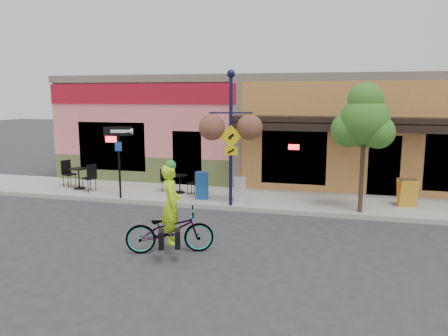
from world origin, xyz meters
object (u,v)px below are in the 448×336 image
Objects in this scene: bicycle at (170,230)px; cyclist_rider at (171,214)px; building at (277,126)px; one_way_sign at (119,163)px; lamp_post at (231,139)px; street_tree at (363,148)px; newspaper_box_grey at (240,190)px; newspaper_box_blue at (202,185)px.

bicycle is 0.40m from cyclist_rider.
one_way_sign is at bearing -123.34° from building.
lamp_post is at bearing -18.49° from one_way_sign.
newspaper_box_grey is at bearing 175.57° from street_tree.
street_tree is at bearing -16.79° from newspaper_box_blue.
street_tree is at bearing -66.95° from bicycle.
building reaches higher than cyclist_rider.
bicycle is at bearing -112.44° from newspaper_box_grey.
building reaches higher than bicycle.
one_way_sign reaches higher than newspaper_box_blue.
bicycle is at bearing -95.33° from building.
bicycle is 5.49m from one_way_sign.
cyclist_rider is 6.36m from street_tree.
street_tree reaches higher than newspaper_box_blue.
lamp_post is 2.18m from newspaper_box_blue.
lamp_post is 4.66× the size of newspaper_box_blue.
newspaper_box_blue is at bearing -12.39° from bicycle.
newspaper_box_blue is 1.12× the size of newspaper_box_grey.
cyclist_rider is at bearing -95.07° from building.
building is at bearing 67.59° from lamp_post.
newspaper_box_blue is (2.77, 0.66, -0.78)m from one_way_sign.
lamp_post is at bearing -94.57° from building.
one_way_sign reaches higher than bicycle.
street_tree is (4.49, 4.34, 1.20)m from cyclist_rider.
street_tree reaches higher than one_way_sign.
newspaper_box_grey is (4.16, 0.48, -0.83)m from one_way_sign.
bicycle is (-1.03, -11.01, -1.70)m from building.
one_way_sign is 0.63× the size of street_tree.
street_tree is at bearing -66.64° from cyclist_rider.
building is 8.24m from one_way_sign.
building is 7.28× the size of one_way_sign.
newspaper_box_grey is at bearing -29.06° from bicycle.
newspaper_box_blue is (-1.73, -6.19, -1.63)m from building.
cyclist_rider reaches higher than bicycle.
street_tree is (4.06, 0.18, -0.18)m from lamp_post.
bicycle is 2.49× the size of newspaper_box_grey.
building is 7.54m from street_tree.
bicycle is 4.88m from newspaper_box_blue.
one_way_sign is at bearing 172.45° from newspaper_box_grey.
lamp_post is at bearing -27.27° from bicycle.
street_tree is at bearing -15.32° from lamp_post.
building reaches higher than newspaper_box_grey.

